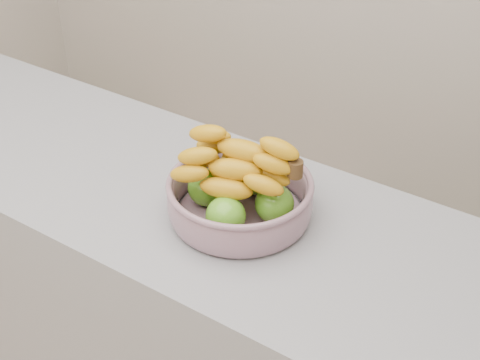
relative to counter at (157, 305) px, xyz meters
The scene contains 2 objects.
counter is the anchor object (origin of this frame).
fruit_bowl 0.59m from the counter, ahead, with size 0.33×0.33×0.20m.
Camera 1 is at (0.97, -0.55, 1.84)m, focal length 50.00 mm.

